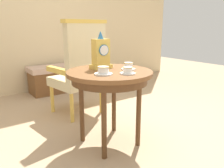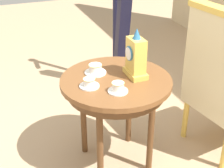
# 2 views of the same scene
# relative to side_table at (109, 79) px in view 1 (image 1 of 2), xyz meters

# --- Properties ---
(ground_plane) EXTENTS (10.00, 10.00, 0.00)m
(ground_plane) POSITION_rel_side_table_xyz_m (0.08, -0.02, -0.61)
(ground_plane) COLOR tan
(wall_back) EXTENTS (6.00, 0.10, 2.80)m
(wall_back) POSITION_rel_side_table_xyz_m (0.08, 2.23, 0.79)
(wall_back) COLOR beige
(wall_back) RESTS_ON ground
(side_table) EXTENTS (0.75, 0.75, 0.69)m
(side_table) POSITION_rel_side_table_xyz_m (0.00, 0.00, 0.00)
(side_table) COLOR brown
(side_table) RESTS_ON ground
(teacup_left) EXTENTS (0.15, 0.15, 0.07)m
(teacup_left) POSITION_rel_side_table_xyz_m (-0.13, -0.10, 0.11)
(teacup_left) COLOR white
(teacup_left) RESTS_ON side_table
(teacup_right) EXTENTS (0.13, 0.13, 0.06)m
(teacup_right) POSITION_rel_side_table_xyz_m (0.04, -0.20, 0.10)
(teacup_right) COLOR white
(teacup_right) RESTS_ON side_table
(teacup_center) EXTENTS (0.13, 0.13, 0.06)m
(teacup_center) POSITION_rel_side_table_xyz_m (0.17, -0.05, 0.11)
(teacup_center) COLOR white
(teacup_center) RESTS_ON side_table
(mantel_clock) EXTENTS (0.19, 0.11, 0.34)m
(mantel_clock) POSITION_rel_side_table_xyz_m (0.00, 0.14, 0.21)
(mantel_clock) COLOR gold
(mantel_clock) RESTS_ON side_table
(armchair) EXTENTS (0.61, 0.60, 1.14)m
(armchair) POSITION_rel_side_table_xyz_m (0.13, 0.79, -0.02)
(armchair) COLOR beige
(armchair) RESTS_ON ground
(window_bench) EXTENTS (1.00, 0.40, 0.44)m
(window_bench) POSITION_rel_side_table_xyz_m (0.35, 1.93, -0.39)
(window_bench) COLOR #CCA893
(window_bench) RESTS_ON ground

